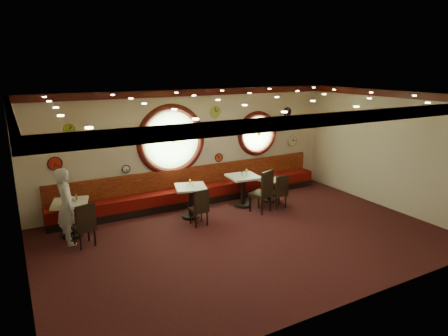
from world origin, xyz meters
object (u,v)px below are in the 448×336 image
(condiment_a_salt, at_px, (66,200))
(condiment_c_salt, at_px, (242,174))
(condiment_d_salt, at_px, (267,177))
(condiment_a_bottle, at_px, (76,197))
(table_c, at_px, (243,187))
(chair_c, at_px, (264,189))
(table_b, at_px, (191,198))
(table_a, at_px, (71,214))
(condiment_b_bottle, at_px, (190,182))
(condiment_d_bottle, at_px, (270,176))
(condiment_a_pepper, at_px, (72,200))
(chair_b, at_px, (200,205))
(condiment_c_pepper, at_px, (246,174))
(chair_d, at_px, (280,189))
(condiment_b_salt, at_px, (187,184))
(condiment_b_pepper, at_px, (193,184))
(condiment_d_pepper, at_px, (271,178))
(chair_a, at_px, (85,222))
(condiment_c_bottle, at_px, (247,172))
(waiter, at_px, (67,206))
(table_d, at_px, (269,187))

(condiment_a_salt, height_order, condiment_c_salt, condiment_c_salt)
(condiment_d_salt, distance_m, condiment_a_bottle, 5.20)
(table_c, relative_size, chair_c, 1.21)
(table_b, bearing_deg, condiment_d_salt, 2.79)
(table_a, height_order, condiment_b_bottle, condiment_b_bottle)
(table_b, bearing_deg, table_c, 3.39)
(condiment_d_bottle, bearing_deg, condiment_a_salt, 178.30)
(table_c, relative_size, condiment_d_salt, 9.21)
(condiment_a_pepper, bearing_deg, table_b, -4.38)
(chair_b, height_order, condiment_c_pepper, condiment_c_pepper)
(table_c, bearing_deg, chair_d, -40.96)
(chair_c, distance_m, condiment_b_salt, 2.03)
(condiment_b_pepper, bearing_deg, condiment_d_pepper, 0.24)
(chair_b, bearing_deg, table_c, 22.29)
(chair_a, relative_size, condiment_b_salt, 7.05)
(table_a, bearing_deg, chair_c, -10.26)
(condiment_d_bottle, bearing_deg, condiment_d_pepper, -117.61)
(condiment_d_pepper, bearing_deg, condiment_c_bottle, 163.95)
(condiment_a_pepper, xyz_separation_m, waiter, (-0.17, -0.32, -0.03))
(condiment_d_salt, xyz_separation_m, waiter, (-5.46, -0.22, 0.15))
(condiment_c_salt, xyz_separation_m, condiment_b_bottle, (-1.55, 0.03, -0.02))
(table_d, bearing_deg, condiment_a_salt, 177.78)
(chair_b, height_order, chair_c, chair_c)
(condiment_c_salt, distance_m, condiment_d_salt, 0.89)
(table_a, bearing_deg, condiment_c_bottle, -0.62)
(condiment_a_pepper, bearing_deg, condiment_c_salt, -1.29)
(chair_d, bearing_deg, condiment_c_pepper, 141.89)
(condiment_a_salt, bearing_deg, chair_d, -8.99)
(condiment_a_salt, height_order, condiment_b_salt, condiment_a_salt)
(table_c, distance_m, condiment_d_bottle, 0.94)
(condiment_b_pepper, bearing_deg, table_b, 159.44)
(condiment_d_salt, height_order, condiment_b_bottle, condiment_b_bottle)
(table_d, xyz_separation_m, condiment_a_salt, (-5.46, 0.21, 0.47))
(table_d, bearing_deg, condiment_d_pepper, -97.47)
(chair_a, bearing_deg, condiment_d_salt, -6.96)
(table_a, xyz_separation_m, condiment_d_bottle, (5.45, -0.13, 0.20))
(condiment_c_pepper, bearing_deg, condiment_d_bottle, 6.91)
(chair_a, xyz_separation_m, condiment_c_bottle, (4.51, 0.69, 0.38))
(table_b, bearing_deg, condiment_a_bottle, 173.84)
(chair_c, height_order, condiment_d_bottle, chair_c)
(condiment_c_salt, relative_size, condiment_a_pepper, 1.16)
(chair_c, xyz_separation_m, waiter, (-4.84, 0.51, 0.19))
(chair_d, distance_m, condiment_a_pepper, 5.31)
(chair_d, xyz_separation_m, condiment_b_pepper, (-2.35, 0.55, 0.34))
(condiment_a_pepper, height_order, condiment_c_bottle, condiment_c_bottle)
(condiment_b_salt, bearing_deg, condiment_b_bottle, 33.87)
(chair_c, bearing_deg, condiment_b_bottle, 136.51)
(condiment_c_pepper, relative_size, condiment_a_bottle, 0.75)
(table_d, bearing_deg, condiment_a_bottle, 177.48)
(condiment_a_pepper, relative_size, condiment_d_bottle, 0.69)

